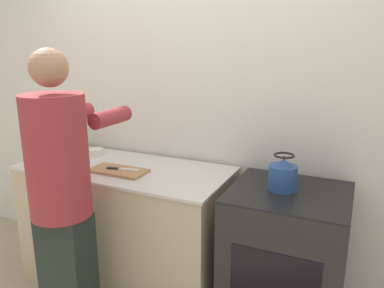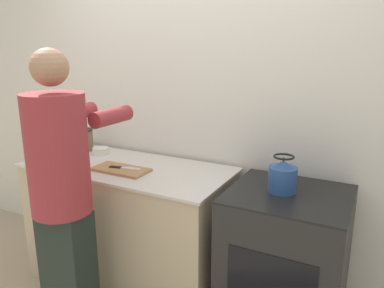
% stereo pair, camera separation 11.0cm
% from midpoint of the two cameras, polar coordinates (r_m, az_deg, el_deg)
% --- Properties ---
extents(wall_back, '(8.00, 0.05, 2.60)m').
position_cam_midpoint_polar(wall_back, '(2.69, -0.54, 5.77)').
color(wall_back, silver).
rests_on(wall_back, ground_plane).
extents(counter, '(1.47, 0.68, 0.91)m').
position_cam_midpoint_polar(counter, '(2.82, -11.03, -12.24)').
color(counter, '#C6B28E').
rests_on(counter, ground_plane).
extents(oven, '(0.66, 0.62, 0.93)m').
position_cam_midpoint_polar(oven, '(2.39, 12.61, -17.37)').
color(oven, black).
rests_on(oven, ground_plane).
extents(person, '(0.38, 0.61, 1.71)m').
position_cam_midpoint_polar(person, '(2.23, -20.52, -7.00)').
color(person, '#1F2923').
rests_on(person, ground_plane).
extents(cutting_board, '(0.39, 0.19, 0.02)m').
position_cam_midpoint_polar(cutting_board, '(2.55, -12.38, -4.01)').
color(cutting_board, '#A87A4C').
rests_on(cutting_board, counter).
extents(knife, '(0.22, 0.08, 0.01)m').
position_cam_midpoint_polar(knife, '(2.54, -11.90, -3.76)').
color(knife, silver).
rests_on(knife, cutting_board).
extents(kettle, '(0.16, 0.16, 0.21)m').
position_cam_midpoint_polar(kettle, '(2.17, 12.28, -4.64)').
color(kettle, '#284C8C').
rests_on(kettle, oven).
extents(bowl_prep, '(0.12, 0.12, 0.05)m').
position_cam_midpoint_polar(bowl_prep, '(2.96, -15.56, -1.21)').
color(bowl_prep, silver).
rests_on(bowl_prep, counter).
extents(canister_jar, '(0.14, 0.14, 0.17)m').
position_cam_midpoint_polar(canister_jar, '(3.08, -17.91, 0.42)').
color(canister_jar, '#756047').
rests_on(canister_jar, counter).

